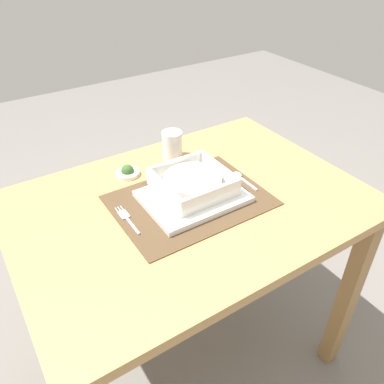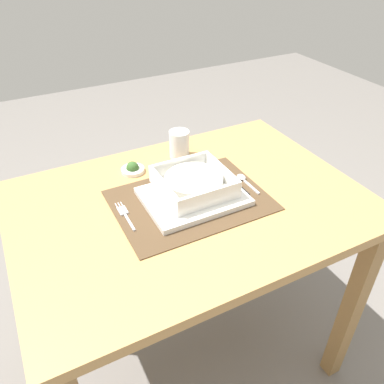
% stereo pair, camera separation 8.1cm
% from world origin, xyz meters
% --- Properties ---
extents(ground_plane, '(6.00, 6.00, 0.00)m').
position_xyz_m(ground_plane, '(0.00, 0.00, 0.00)').
color(ground_plane, slate).
extents(dining_table, '(0.96, 0.69, 0.73)m').
position_xyz_m(dining_table, '(0.00, 0.00, 0.62)').
color(dining_table, '#B2844C').
rests_on(dining_table, ground).
extents(placemat, '(0.42, 0.31, 0.00)m').
position_xyz_m(placemat, '(0.00, -0.00, 0.73)').
color(placemat, '#4C3823').
rests_on(placemat, dining_table).
extents(serving_plate, '(0.27, 0.21, 0.02)m').
position_xyz_m(serving_plate, '(0.01, 0.00, 0.74)').
color(serving_plate, white).
rests_on(serving_plate, placemat).
extents(porridge_bowl, '(0.19, 0.19, 0.05)m').
position_xyz_m(porridge_bowl, '(0.02, 0.02, 0.77)').
color(porridge_bowl, white).
rests_on(porridge_bowl, serving_plate).
extents(fork, '(0.02, 0.13, 0.00)m').
position_xyz_m(fork, '(-0.18, 0.02, 0.74)').
color(fork, silver).
rests_on(fork, placemat).
extents(spoon, '(0.02, 0.11, 0.01)m').
position_xyz_m(spoon, '(0.18, 0.01, 0.74)').
color(spoon, silver).
rests_on(spoon, placemat).
extents(butter_knife, '(0.01, 0.14, 0.01)m').
position_xyz_m(butter_knife, '(0.15, -0.00, 0.74)').
color(butter_knife, black).
rests_on(butter_knife, placemat).
extents(bread_knife, '(0.01, 0.13, 0.01)m').
position_xyz_m(bread_knife, '(0.13, -0.01, 0.74)').
color(bread_knife, '#59331E').
rests_on(bread_knife, placemat).
extents(drinking_glass, '(0.06, 0.06, 0.09)m').
position_xyz_m(drinking_glass, '(0.08, 0.23, 0.77)').
color(drinking_glass, white).
rests_on(drinking_glass, dining_table).
extents(condiment_saucer, '(0.07, 0.07, 0.04)m').
position_xyz_m(condiment_saucer, '(-0.09, 0.21, 0.74)').
color(condiment_saucer, white).
rests_on(condiment_saucer, dining_table).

